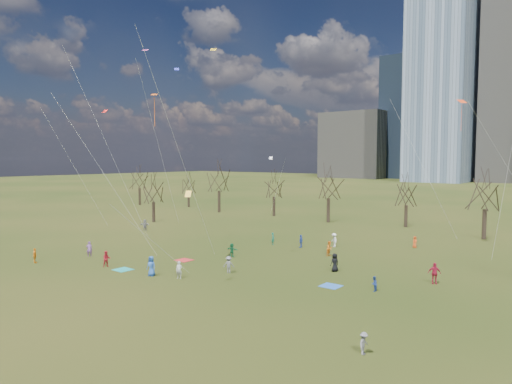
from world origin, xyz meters
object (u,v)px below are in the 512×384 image
Objects in this scene: blanket_crimson at (184,260)px; blanket_teal at (123,270)px; person_0 at (151,266)px; person_4 at (35,256)px; blanket_navy at (331,286)px; person_1 at (179,270)px; person_2 at (107,259)px.

blanket_teal is at bearing -103.24° from blanket_crimson.
blanket_teal is 1.00× the size of blanket_crimson.
person_0 is 1.19× the size of person_4.
blanket_crimson is (1.52, 6.45, 0.00)m from blanket_teal.
blanket_navy is at bearing 22.23° from blanket_teal.
person_1 is at bearing -45.76° from blanket_crimson.
person_4 is (-7.18, -3.62, -0.03)m from person_2.
blanket_navy is 1.04× the size of person_1.
blanket_teal is 2.40m from person_2.
blanket_navy is 1.01× the size of person_2.
person_1 is 16.84m from person_4.
blanket_crimson is 1.01× the size of person_2.
person_1 is at bearing -151.85° from blanket_navy.
person_2 is at bearing -159.32° from blanket_navy.
blanket_crimson is at bearing -176.46° from blanket_navy.
person_1 is 0.98× the size of person_2.
person_2 is (-8.86, -1.50, 0.02)m from person_1.
blanket_teal is 19.78m from blanket_navy.
blanket_teal and blanket_navy have the same top height.
blanket_teal is at bearing 163.74° from person_1.
person_1 is at bearing -125.99° from person_4.
blanket_teal is 1.01× the size of person_2.
blanket_navy is (18.31, 7.49, 0.00)m from blanket_teal.
person_2 is 8.04m from person_4.
person_1 is 1.02× the size of person_4.
blanket_navy is 1.00× the size of blanket_crimson.
blanket_teal is 4.06m from person_0.
person_1 is (2.65, 0.96, -0.13)m from person_0.
blanket_navy is 16.10m from person_0.
blanket_crimson is at bearing 76.76° from blanket_teal.
blanket_teal is at bearing -121.25° from person_4.
person_1 reaches higher than blanket_crimson.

